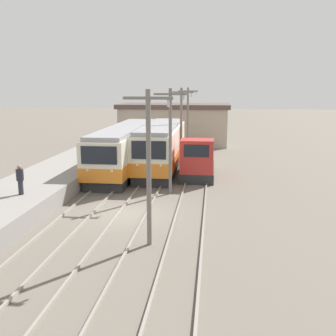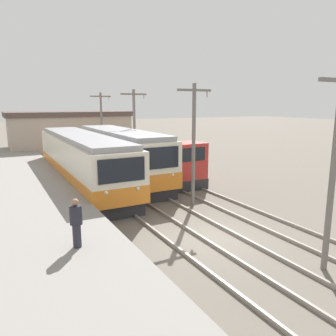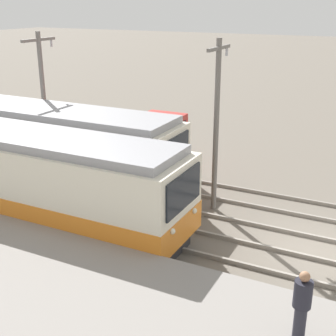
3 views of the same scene
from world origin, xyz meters
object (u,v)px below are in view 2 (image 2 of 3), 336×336
object	(u,v)px
catenary_mast_mid	(194,140)
commuter_train_center	(121,158)
person_on_platform	(76,221)
shunting_locomotive	(173,166)
catenary_mast_near	(334,165)
catenary_mast_far	(134,130)
commuter_train_left	(82,163)
catenary_mast_distant	(102,124)

from	to	relation	value
catenary_mast_mid	commuter_train_center	bearing A→B (deg)	102.06
commuter_train_center	person_on_platform	distance (m)	13.18
shunting_locomotive	catenary_mast_near	xyz separation A→B (m)	(-1.49, -12.96, 2.34)
catenary_mast_far	commuter_train_left	bearing A→B (deg)	-163.09
catenary_mast_far	catenary_mast_distant	distance (m)	8.11
shunting_locomotive	catenary_mast_mid	distance (m)	5.58
commuter_train_left	catenary_mast_mid	world-z (taller)	catenary_mast_mid
commuter_train_center	catenary_mast_near	xyz separation A→B (m)	(1.51, -15.17, 1.85)
catenary_mast_far	person_on_platform	xyz separation A→B (m)	(-7.33, -12.87, -1.67)
catenary_mast_mid	person_on_platform	bearing A→B (deg)	-147.03
commuter_train_left	shunting_locomotive	size ratio (longest dim) A/B	2.64
commuter_train_center	catenary_mast_distant	size ratio (longest dim) A/B	1.90
person_on_platform	catenary_mast_near	bearing A→B (deg)	-24.59
catenary_mast_near	catenary_mast_distant	xyz separation A→B (m)	(0.00, 24.34, 0.00)
catenary_mast_near	person_on_platform	xyz separation A→B (m)	(-7.33, 3.36, -1.67)
catenary_mast_near	catenary_mast_far	distance (m)	16.23
catenary_mast_distant	person_on_platform	xyz separation A→B (m)	(-7.33, -20.98, -1.67)
catenary_mast_distant	commuter_train_center	bearing A→B (deg)	-99.34
commuter_train_center	shunting_locomotive	world-z (taller)	commuter_train_center
catenary_mast_near	catenary_mast_mid	distance (m)	8.11
commuter_train_center	catenary_mast_far	size ratio (longest dim) A/B	1.90
catenary_mast_mid	catenary_mast_distant	bearing A→B (deg)	90.00
commuter_train_left	catenary_mast_far	xyz separation A→B (m)	(4.31, 1.31, 1.92)
catenary_mast_near	catenary_mast_distant	world-z (taller)	same
catenary_mast_mid	person_on_platform	distance (m)	8.90
catenary_mast_near	catenary_mast_far	size ratio (longest dim) A/B	1.00
catenary_mast_mid	catenary_mast_distant	world-z (taller)	same
shunting_locomotive	catenary_mast_mid	xyz separation A→B (m)	(-1.49, -4.84, 2.34)
catenary_mast_mid	shunting_locomotive	bearing A→B (deg)	72.88
catenary_mast_mid	catenary_mast_distant	size ratio (longest dim) A/B	1.00
shunting_locomotive	catenary_mast_near	size ratio (longest dim) A/B	0.88
catenary_mast_far	catenary_mast_near	bearing A→B (deg)	-90.00
commuter_train_center	catenary_mast_mid	xyz separation A→B (m)	(1.51, -7.06, 1.85)
commuter_train_left	catenary_mast_near	size ratio (longest dim) A/B	2.33
catenary_mast_far	catenary_mast_distant	world-z (taller)	same
commuter_train_center	person_on_platform	xyz separation A→B (m)	(-5.83, -11.82, 0.18)
person_on_platform	catenary_mast_mid	bearing A→B (deg)	32.97
catenary_mast_distant	commuter_train_left	bearing A→B (deg)	-114.57
commuter_train_center	catenary_mast_far	xyz separation A→B (m)	(1.51, 1.05, 1.85)
catenary_mast_mid	catenary_mast_distant	xyz separation A→B (m)	(0.00, 16.23, 0.00)
commuter_train_left	person_on_platform	xyz separation A→B (m)	(-3.03, -11.56, 0.25)
commuter_train_left	catenary_mast_distant	size ratio (longest dim) A/B	2.33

